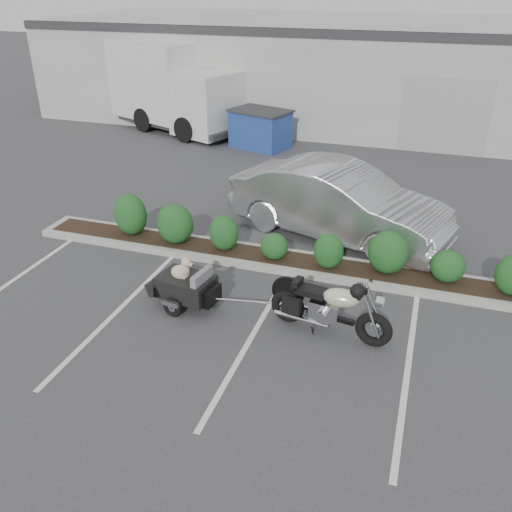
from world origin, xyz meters
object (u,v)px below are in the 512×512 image
(motorcycle, at_px, (329,308))
(pet_trailer, at_px, (185,285))
(dumpster, at_px, (260,129))
(delivery_truck, at_px, (166,87))
(sedan, at_px, (339,203))

(motorcycle, bearing_deg, pet_trailer, -171.54)
(motorcycle, relative_size, dumpster, 0.94)
(motorcycle, height_order, delivery_truck, delivery_truck)
(sedan, xyz_separation_m, dumpster, (-4.15, 6.68, -0.18))
(sedan, relative_size, dumpster, 2.19)
(pet_trailer, bearing_deg, sedan, 70.82)
(delivery_truck, bearing_deg, sedan, -21.99)
(sedan, bearing_deg, motorcycle, -154.16)
(sedan, bearing_deg, dumpster, 49.18)
(pet_trailer, bearing_deg, motorcycle, 8.46)
(pet_trailer, height_order, delivery_truck, delivery_truck)
(sedan, height_order, delivery_truck, delivery_truck)
(motorcycle, height_order, sedan, sedan)
(motorcycle, height_order, dumpster, dumpster)
(pet_trailer, relative_size, delivery_truck, 0.24)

